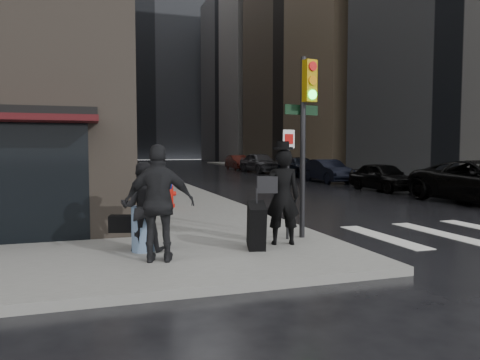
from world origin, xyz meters
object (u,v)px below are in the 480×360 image
object	(u,v)px
man_jeans	(142,207)
parked_car_2	(328,171)
parked_car_4	(260,163)
traffic_light	(304,122)
parked_car_1	(383,177)
parked_car_3	(300,167)
man_greycoat	(159,203)
man_overcoat	(277,201)
fire_hydrant	(169,196)
parked_car_5	(238,162)

from	to	relation	value
man_jeans	parked_car_2	xyz separation A→B (m)	(12.63, 16.07, -0.30)
parked_car_4	man_jeans	bearing A→B (deg)	-119.53
man_jeans	traffic_light	size ratio (longest dim) A/B	0.43
traffic_light	parked_car_1	world-z (taller)	traffic_light
parked_car_3	parked_car_2	bearing A→B (deg)	-102.26
man_jeans	man_greycoat	distance (m)	0.93
man_overcoat	parked_car_1	bearing A→B (deg)	-119.44
parked_car_1	parked_car_2	bearing A→B (deg)	87.07
parked_car_2	man_jeans	bearing A→B (deg)	-128.54
fire_hydrant	traffic_light	bearing A→B (deg)	-72.68
man_overcoat	parked_car_4	xyz separation A→B (m)	(10.00, 27.80, -0.20)
parked_car_1	parked_car_4	xyz separation A→B (m)	(0.09, 17.16, 0.15)
man_overcoat	fire_hydrant	size ratio (longest dim) A/B	2.62
man_jeans	parked_car_3	bearing A→B (deg)	-109.41
man_greycoat	parked_car_1	size ratio (longest dim) A/B	0.50
man_jeans	traffic_light	bearing A→B (deg)	-163.78
traffic_light	parked_car_3	bearing A→B (deg)	52.80
parked_car_2	parked_car_5	bearing A→B (deg)	90.03
fire_hydrant	man_greycoat	bearing A→B (deg)	-100.67
man_overcoat	traffic_light	distance (m)	1.87
traffic_light	fire_hydrant	world-z (taller)	traffic_light
parked_car_4	man_greycoat	bearing A→B (deg)	-118.52
man_overcoat	parked_car_1	size ratio (longest dim) A/B	0.52
man_overcoat	parked_car_5	xyz separation A→B (m)	(9.92, 33.52, -0.35)
parked_car_1	man_jeans	bearing A→B (deg)	-142.02
parked_car_3	fire_hydrant	bearing A→B (deg)	-130.88
parked_car_3	traffic_light	bearing A→B (deg)	-118.37
man_jeans	parked_car_4	world-z (taller)	man_jeans
parked_car_4	fire_hydrant	bearing A→B (deg)	-122.41
fire_hydrant	parked_car_5	bearing A→B (deg)	67.87
parked_car_3	man_greycoat	bearing A→B (deg)	-123.69
man_jeans	man_greycoat	world-z (taller)	man_greycoat
fire_hydrant	parked_car_3	distance (m)	19.65
man_overcoat	parked_car_1	distance (m)	14.55
parked_car_2	parked_car_4	bearing A→B (deg)	89.82
parked_car_4	parked_car_5	world-z (taller)	parked_car_4
man_greycoat	fire_hydrant	xyz separation A→B (m)	(1.34, 7.14, -0.64)
man_overcoat	fire_hydrant	distance (m)	6.64
fire_hydrant	parked_car_2	distance (m)	14.83
traffic_light	parked_car_1	size ratio (longest dim) A/B	0.96
man_jeans	man_greycoat	size ratio (longest dim) A/B	0.84
traffic_light	parked_car_4	distance (m)	28.85
parked_car_5	man_greycoat	bearing A→B (deg)	-109.85
traffic_light	man_greycoat	bearing A→B (deg)	-172.86
man_overcoat	traffic_light	xyz separation A→B (m)	(0.82, 0.51, 1.60)
fire_hydrant	parked_car_3	bearing A→B (deg)	52.32
man_greycoat	parked_car_3	bearing A→B (deg)	-106.88
man_overcoat	man_greycoat	world-z (taller)	man_overcoat
man_greycoat	parked_car_3	xyz separation A→B (m)	(13.36, 22.69, -0.46)
parked_car_1	parked_car_2	xyz separation A→B (m)	(0.13, 5.72, 0.00)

